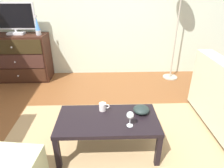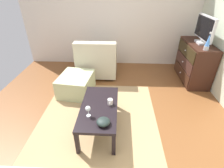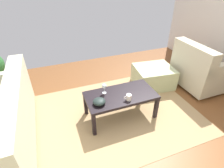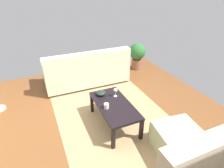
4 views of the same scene
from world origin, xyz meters
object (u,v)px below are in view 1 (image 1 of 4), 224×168
Objects in this scene: dresser at (20,58)px; coffee_table at (108,123)px; tv at (13,18)px; mug at (103,107)px; bowl_decorative at (141,110)px; lava_lamp at (37,26)px; wine_glass at (130,116)px.

dresser is 2.50m from coffee_table.
tv is 0.73× the size of coffee_table.
dresser is at bearing 131.67° from mug.
dresser is 2.67m from bowl_decorative.
mug is (-0.05, 0.16, 0.09)m from coffee_table.
lava_lamp is 0.32× the size of coffee_table.
wine_glass reaches higher than bowl_decorative.
lava_lamp is (0.41, -0.07, -0.14)m from tv.
mug reaches higher than coffee_table.
lava_lamp is 1.92× the size of bowl_decorative.
bowl_decorative is (0.15, 0.21, -0.08)m from wine_glass.
tv is 2.28× the size of lava_lamp.
bowl_decorative is (0.36, 0.10, 0.09)m from coffee_table.
tv is 0.44m from lava_lamp.
dresser is at bearing 174.18° from lava_lamp.
lava_lamp is 2.10× the size of wine_glass.
tv is 2.80m from wine_glass.
mug is (-0.26, 0.27, -0.07)m from wine_glass.
bowl_decorative is at bearing -48.98° from lava_lamp.
tv reaches higher than dresser.
tv reaches higher than mug.
bowl_decorative is (1.54, -1.77, -0.56)m from lava_lamp.
mug is at bearing 133.60° from wine_glass.
tv is 4.38× the size of bowl_decorative.
mug is at bearing -56.46° from lava_lamp.
bowl_decorative reaches higher than coffee_table.
mug is at bearing -48.33° from dresser.
lava_lamp is at bearing 125.10° from wine_glass.
coffee_table is 5.99× the size of bowl_decorative.
mug reaches higher than bowl_decorative.
tv reaches higher than bowl_decorative.
lava_lamp is 2.89× the size of mug.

